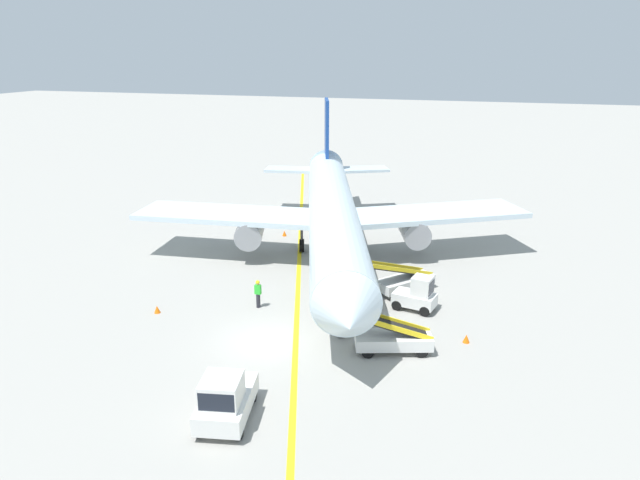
{
  "coord_description": "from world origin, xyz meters",
  "views": [
    {
      "loc": [
        10.56,
        -24.74,
        14.39
      ],
      "look_at": [
        -0.0,
        9.58,
        2.5
      ],
      "focal_mm": 32.55,
      "sensor_mm": 36.0,
      "label": 1
    }
  ],
  "objects_px": {
    "airliner": "(332,212)",
    "pushback_tug": "(225,399)",
    "belt_loader_aft_hold": "(403,280)",
    "safety_cone_nose_left": "(157,309)",
    "safety_cone_nose_right": "(466,339)",
    "safety_cone_wingtip_right": "(347,317)",
    "baggage_tug_near_wing": "(417,295)",
    "safety_cone_wingtip_left": "(284,233)",
    "belt_loader_forward_hold": "(391,337)",
    "ground_crew_marshaller": "(258,293)"
  },
  "relations": [
    {
      "from": "airliner",
      "to": "pushback_tug",
      "type": "height_order",
      "value": "airliner"
    },
    {
      "from": "belt_loader_aft_hold",
      "to": "safety_cone_nose_left",
      "type": "relative_size",
      "value": 10.63
    },
    {
      "from": "safety_cone_nose_right",
      "to": "safety_cone_wingtip_right",
      "type": "relative_size",
      "value": 1.0
    },
    {
      "from": "pushback_tug",
      "to": "safety_cone_nose_left",
      "type": "xyz_separation_m",
      "value": [
        -8.24,
        8.04,
        -0.77
      ]
    },
    {
      "from": "safety_cone_nose_left",
      "to": "baggage_tug_near_wing",
      "type": "bearing_deg",
      "value": 18.55
    },
    {
      "from": "safety_cone_wingtip_left",
      "to": "pushback_tug",
      "type": "bearing_deg",
      "value": -75.1
    },
    {
      "from": "safety_cone_wingtip_left",
      "to": "safety_cone_wingtip_right",
      "type": "bearing_deg",
      "value": -57.08
    },
    {
      "from": "belt_loader_forward_hold",
      "to": "safety_cone_nose_left",
      "type": "height_order",
      "value": "belt_loader_forward_hold"
    },
    {
      "from": "baggage_tug_near_wing",
      "to": "ground_crew_marshaller",
      "type": "xyz_separation_m",
      "value": [
        -8.88,
        -2.35,
        -0.02
      ]
    },
    {
      "from": "safety_cone_wingtip_right",
      "to": "belt_loader_forward_hold",
      "type": "bearing_deg",
      "value": -41.67
    },
    {
      "from": "ground_crew_marshaller",
      "to": "safety_cone_wingtip_right",
      "type": "height_order",
      "value": "ground_crew_marshaller"
    },
    {
      "from": "baggage_tug_near_wing",
      "to": "belt_loader_aft_hold",
      "type": "distance_m",
      "value": 2.74
    },
    {
      "from": "belt_loader_aft_hold",
      "to": "safety_cone_wingtip_left",
      "type": "xyz_separation_m",
      "value": [
        -10.99,
        8.38,
        -0.56
      ]
    },
    {
      "from": "pushback_tug",
      "to": "belt_loader_aft_hold",
      "type": "xyz_separation_m",
      "value": [
        4.7,
        15.25,
        -0.22
      ]
    },
    {
      "from": "safety_cone_nose_right",
      "to": "safety_cone_wingtip_left",
      "type": "relative_size",
      "value": 1.0
    },
    {
      "from": "belt_loader_forward_hold",
      "to": "ground_crew_marshaller",
      "type": "distance_m",
      "value": 8.79
    },
    {
      "from": "pushback_tug",
      "to": "safety_cone_wingtip_right",
      "type": "relative_size",
      "value": 8.87
    },
    {
      "from": "airliner",
      "to": "safety_cone_nose_left",
      "type": "height_order",
      "value": "airliner"
    },
    {
      "from": "belt_loader_forward_hold",
      "to": "safety_cone_nose_right",
      "type": "bearing_deg",
      "value": 29.59
    },
    {
      "from": "ground_crew_marshaller",
      "to": "belt_loader_aft_hold",
      "type": "bearing_deg",
      "value": 32.05
    },
    {
      "from": "baggage_tug_near_wing",
      "to": "safety_cone_wingtip_right",
      "type": "relative_size",
      "value": 5.93
    },
    {
      "from": "pushback_tug",
      "to": "belt_loader_forward_hold",
      "type": "distance_m",
      "value": 9.3
    },
    {
      "from": "pushback_tug",
      "to": "baggage_tug_near_wing",
      "type": "bearing_deg",
      "value": 65.24
    },
    {
      "from": "belt_loader_aft_hold",
      "to": "ground_crew_marshaller",
      "type": "height_order",
      "value": "belt_loader_aft_hold"
    },
    {
      "from": "safety_cone_nose_left",
      "to": "safety_cone_nose_right",
      "type": "height_order",
      "value": "same"
    },
    {
      "from": "safety_cone_nose_left",
      "to": "belt_loader_aft_hold",
      "type": "bearing_deg",
      "value": 29.12
    },
    {
      "from": "airliner",
      "to": "safety_cone_nose_right",
      "type": "xyz_separation_m",
      "value": [
        10.08,
        -10.13,
        -3.2
      ]
    },
    {
      "from": "safety_cone_wingtip_left",
      "to": "belt_loader_forward_hold",
      "type": "bearing_deg",
      "value": -54.03
    },
    {
      "from": "airliner",
      "to": "baggage_tug_near_wing",
      "type": "bearing_deg",
      "value": -44.6
    },
    {
      "from": "ground_crew_marshaller",
      "to": "safety_cone_nose_right",
      "type": "bearing_deg",
      "value": -3.86
    },
    {
      "from": "airliner",
      "to": "belt_loader_forward_hold",
      "type": "distance_m",
      "value": 14.04
    },
    {
      "from": "baggage_tug_near_wing",
      "to": "safety_cone_nose_right",
      "type": "height_order",
      "value": "baggage_tug_near_wing"
    },
    {
      "from": "safety_cone_nose_right",
      "to": "ground_crew_marshaller",
      "type": "bearing_deg",
      "value": 176.14
    },
    {
      "from": "safety_cone_nose_right",
      "to": "safety_cone_wingtip_right",
      "type": "xyz_separation_m",
      "value": [
        -6.52,
        0.61,
        0.0
      ]
    },
    {
      "from": "belt_loader_forward_hold",
      "to": "belt_loader_aft_hold",
      "type": "bearing_deg",
      "value": 94.77
    },
    {
      "from": "baggage_tug_near_wing",
      "to": "safety_cone_nose_left",
      "type": "height_order",
      "value": "baggage_tug_near_wing"
    },
    {
      "from": "airliner",
      "to": "pushback_tug",
      "type": "distance_m",
      "value": 19.95
    },
    {
      "from": "ground_crew_marshaller",
      "to": "safety_cone_wingtip_right",
      "type": "xyz_separation_m",
      "value": [
        5.37,
        -0.19,
        -0.69
      ]
    },
    {
      "from": "ground_crew_marshaller",
      "to": "safety_cone_wingtip_right",
      "type": "relative_size",
      "value": 3.86
    },
    {
      "from": "airliner",
      "to": "safety_cone_nose_left",
      "type": "xyz_separation_m",
      "value": [
        -7.06,
        -11.72,
        -3.2
      ]
    },
    {
      "from": "belt_loader_forward_hold",
      "to": "safety_cone_wingtip_left",
      "type": "xyz_separation_m",
      "value": [
        -11.63,
        16.02,
        -0.56
      ]
    },
    {
      "from": "airliner",
      "to": "safety_cone_wingtip_left",
      "type": "bearing_deg",
      "value": 142.86
    },
    {
      "from": "baggage_tug_near_wing",
      "to": "belt_loader_aft_hold",
      "type": "height_order",
      "value": "belt_loader_aft_hold"
    },
    {
      "from": "belt_loader_aft_hold",
      "to": "safety_cone_wingtip_left",
      "type": "relative_size",
      "value": 10.63
    },
    {
      "from": "safety_cone_nose_right",
      "to": "safety_cone_wingtip_right",
      "type": "bearing_deg",
      "value": 174.63
    },
    {
      "from": "airliner",
      "to": "pushback_tug",
      "type": "relative_size",
      "value": 8.82
    },
    {
      "from": "baggage_tug_near_wing",
      "to": "ground_crew_marshaller",
      "type": "bearing_deg",
      "value": -165.17
    },
    {
      "from": "pushback_tug",
      "to": "safety_cone_wingtip_right",
      "type": "distance_m",
      "value": 10.55
    },
    {
      "from": "safety_cone_nose_left",
      "to": "safety_cone_wingtip_right",
      "type": "relative_size",
      "value": 1.0
    },
    {
      "from": "belt_loader_aft_hold",
      "to": "safety_cone_nose_left",
      "type": "xyz_separation_m",
      "value": [
        -12.94,
        -7.21,
        -0.56
      ]
    }
  ]
}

